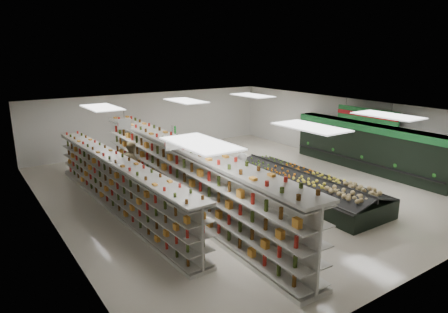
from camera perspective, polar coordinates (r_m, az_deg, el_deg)
floor at (r=16.52m, az=1.57°, el=-4.42°), size 16.00×16.00×0.00m
ceiling at (r=15.74m, az=1.65°, el=6.62°), size 14.00×16.00×0.02m
wall_back at (r=22.88m, az=-10.26°, el=4.97°), size 14.00×0.02×3.20m
wall_front at (r=10.96m, az=27.17°, el=-7.56°), size 14.00×0.02×3.20m
wall_left at (r=13.37m, az=-23.54°, el=-3.23°), size 0.02×16.00×3.20m
wall_right at (r=20.86m, az=17.42°, el=3.56°), size 0.02×16.00×3.20m
produce_wall_case at (r=19.68m, az=19.88°, el=1.62°), size 0.93×8.00×2.20m
aisle_sign_near at (r=12.19m, az=-7.36°, el=1.88°), size 0.52×0.06×0.75m
aisle_sign_far at (r=15.79m, az=-14.02°, el=4.56°), size 0.52×0.06×0.75m
hortifruti_banner at (r=19.20m, az=19.74°, el=5.61°), size 0.12×3.20×0.95m
gondola_left at (r=14.54m, az=-14.89°, el=-4.10°), size 1.22×10.84×1.88m
gondola_center at (r=14.36m, az=-6.10°, el=-3.00°), size 1.45×13.54×2.34m
produce_island at (r=15.67m, az=11.29°, el=-4.06°), size 2.47×6.66×0.99m
soda_endcap at (r=20.90m, az=-8.37°, el=1.75°), size 1.26×0.89×1.56m
shopper_main at (r=14.61m, az=2.46°, el=-3.08°), size 0.76×0.56×1.93m
shopper_background at (r=17.13m, az=-12.97°, el=-0.89°), size 0.65×0.95×1.83m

